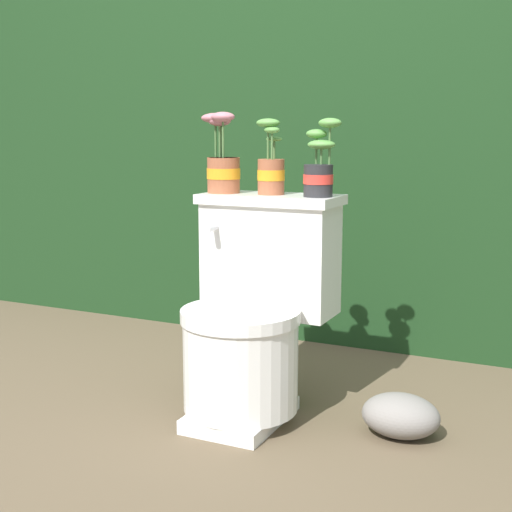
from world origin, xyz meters
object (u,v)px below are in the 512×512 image
Objects in this scene: toilet at (254,315)px; potted_plant_midleft at (271,168)px; potted_plant_left at (222,161)px; garden_stone at (401,416)px; potted_plant_middle at (319,169)px.

toilet is 0.45m from potted_plant_midleft.
potted_plant_left reaches higher than garden_stone.
toilet is at bearing -33.62° from potted_plant_left.
toilet is at bearing -145.27° from potted_plant_middle.
potted_plant_midleft is 0.83m from garden_stone.
potted_plant_midleft is 0.16m from potted_plant_middle.
potted_plant_midleft is (0.00, 0.12, 0.44)m from toilet.
potted_plant_left is at bearing -179.00° from potted_plant_middle.
potted_plant_left reaches higher than potted_plant_midleft.
potted_plant_left is 0.17m from potted_plant_midleft.
potted_plant_left is 1.09× the size of potted_plant_midleft.
potted_plant_middle reaches higher than toilet.
garden_stone is at bearing -13.42° from potted_plant_midleft.
potted_plant_middle is at bearing 34.73° from toilet.
potted_plant_midleft is 1.00× the size of potted_plant_middle.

